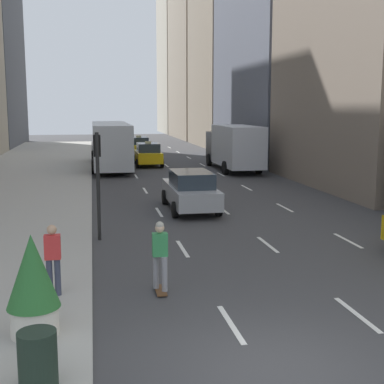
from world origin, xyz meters
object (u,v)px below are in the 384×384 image
object	(u,v)px
traffic_light_pole	(98,168)
sedan_black_near	(191,190)
taxi_second	(139,146)
taxi_third	(148,154)
pedestrian_near_curb	(53,256)
box_truck	(234,146)
trash_can	(38,360)
skateboarder	(160,254)
city_bus	(110,144)
planter_with_shrub	(33,284)

from	to	relation	value
traffic_light_pole	sedan_black_near	bearing A→B (deg)	48.62
taxi_second	taxi_third	bearing A→B (deg)	-90.00
taxi_second	taxi_third	xyz separation A→B (m)	(0.00, -8.24, 0.00)
taxi_third	pedestrian_near_curb	world-z (taller)	taxi_third
taxi_second	box_truck	bearing A→B (deg)	-65.49
trash_can	sedan_black_near	bearing A→B (deg)	70.75
box_truck	trash_can	xyz separation A→B (m)	(-10.61, -28.12, -1.11)
skateboarder	pedestrian_near_curb	distance (m)	2.47
trash_can	pedestrian_near_curb	distance (m)	4.16
traffic_light_pole	skateboarder	bearing A→B (deg)	-76.25
taxi_third	skateboarder	bearing A→B (deg)	-95.30
box_truck	pedestrian_near_curb	xyz separation A→B (m)	(-10.65, -23.99, -0.64)
sedan_black_near	skateboarder	size ratio (longest dim) A/B	2.84
city_bus	skateboarder	bearing A→B (deg)	-89.52
city_bus	traffic_light_pole	size ratio (longest dim) A/B	3.23
skateboarder	box_truck	bearing A→B (deg)	71.03
sedan_black_near	skateboarder	distance (m)	10.38
box_truck	trash_can	world-z (taller)	box_truck
skateboarder	sedan_black_near	bearing A→B (deg)	75.58
taxi_second	traffic_light_pole	bearing A→B (deg)	-97.37
box_truck	trash_can	size ratio (longest dim) A/B	9.33
city_bus	taxi_third	bearing A→B (deg)	18.47
sedan_black_near	taxi_third	bearing A→B (deg)	90.00
city_bus	taxi_second	bearing A→B (deg)	72.97
city_bus	skateboarder	distance (m)	26.93
sedan_black_near	trash_can	xyz separation A→B (m)	(-5.01, -14.36, -0.28)
planter_with_shrub	pedestrian_near_curb	size ratio (longest dim) A/B	1.18
taxi_third	skateboarder	world-z (taller)	taxi_third
pedestrian_near_curb	skateboarder	bearing A→B (deg)	3.96
taxi_second	trash_can	bearing A→B (deg)	-97.07
traffic_light_pole	box_truck	bearing A→B (deg)	62.37
taxi_third	traffic_light_pole	world-z (taller)	traffic_light_pole
taxi_second	planter_with_shrub	bearing A→B (deg)	-97.81
trash_can	box_truck	bearing A→B (deg)	69.32
trash_can	planter_with_shrub	distance (m)	2.09
pedestrian_near_curb	box_truck	bearing A→B (deg)	66.05
taxi_second	planter_with_shrub	distance (m)	38.76
trash_can	city_bus	bearing A→B (deg)	85.97
box_truck	taxi_second	bearing A→B (deg)	114.51
sedan_black_near	skateboarder	bearing A→B (deg)	-104.42
traffic_light_pole	taxi_third	bearing A→B (deg)	79.95
taxi_second	planter_with_shrub	xyz separation A→B (m)	(-5.27, -38.40, 0.27)
city_bus	traffic_light_pole	bearing A→B (deg)	-93.05
taxi_second	taxi_third	size ratio (longest dim) A/B	1.00
pedestrian_near_curb	traffic_light_pole	xyz separation A→B (m)	(1.10, 5.74, 1.34)
box_truck	traffic_light_pole	distance (m)	20.60
city_bus	trash_can	distance (m)	31.32
trash_can	skateboarder	bearing A→B (deg)	60.57
planter_with_shrub	sedan_black_near	bearing A→B (deg)	66.91
box_truck	planter_with_shrub	world-z (taller)	box_truck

